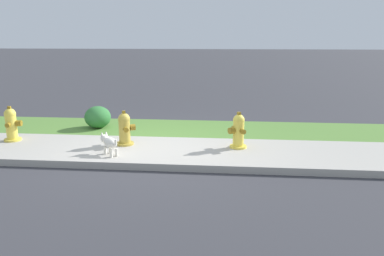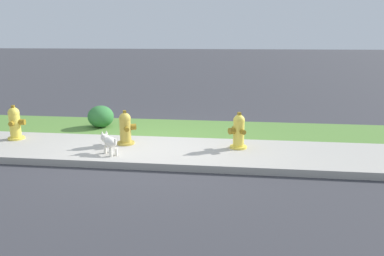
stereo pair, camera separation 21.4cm
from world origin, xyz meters
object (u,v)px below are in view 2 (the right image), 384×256
fire_hydrant_near_corner (126,128)px  shrub_bush_far_verge (101,117)px  fire_hydrant_mid_block (238,132)px  fire_hydrant_by_grass_verge (15,123)px  small_white_dog (109,142)px

fire_hydrant_near_corner → shrub_bush_far_verge: size_ratio=1.14×
fire_hydrant_near_corner → fire_hydrant_mid_block: 2.17m
fire_hydrant_near_corner → fire_hydrant_by_grass_verge: (-2.33, 0.07, 0.02)m
fire_hydrant_mid_block → fire_hydrant_by_grass_verge: fire_hydrant_by_grass_verge is taller
fire_hydrant_mid_block → fire_hydrant_by_grass_verge: bearing=58.4°
fire_hydrant_near_corner → fire_hydrant_mid_block: fire_hydrant_mid_block is taller
fire_hydrant_near_corner → shrub_bush_far_verge: (-1.00, 1.32, -0.07)m
fire_hydrant_mid_block → small_white_dog: size_ratio=1.63×
fire_hydrant_near_corner → small_white_dog: fire_hydrant_near_corner is taller
fire_hydrant_mid_block → fire_hydrant_by_grass_verge: 4.50m
fire_hydrant_near_corner → shrub_bush_far_verge: bearing=-169.3°
fire_hydrant_mid_block → fire_hydrant_near_corner: bearing=59.1°
fire_hydrant_near_corner → fire_hydrant_mid_block: size_ratio=0.97×
fire_hydrant_near_corner → fire_hydrant_mid_block: bearing=63.4°
fire_hydrant_mid_block → fire_hydrant_by_grass_verge: (-4.50, 0.08, 0.01)m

